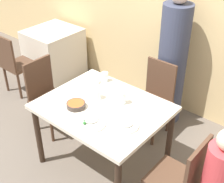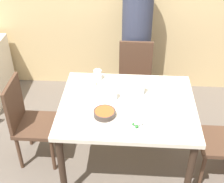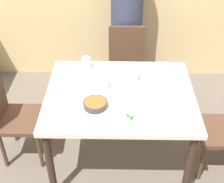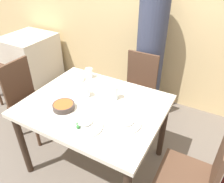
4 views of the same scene
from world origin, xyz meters
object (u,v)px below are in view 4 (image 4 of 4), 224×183
at_px(person_adult, 150,56).
at_px(plate_rice_adult, 125,122).
at_px(chair_child_spot, 196,175).
at_px(bowl_curry, 64,106).
at_px(glass_water_tall, 85,91).
at_px(chair_adult_spot, 137,89).

relative_size(person_adult, plate_rice_adult, 6.54).
xyz_separation_m(chair_child_spot, person_adult, (-0.87, 1.24, 0.30)).
relative_size(bowl_curry, glass_water_tall, 1.84).
xyz_separation_m(person_adult, bowl_curry, (-0.26, -1.35, 0.00)).
bearing_deg(chair_child_spot, chair_adult_spot, -136.06).
bearing_deg(glass_water_tall, person_adult, 79.26).
height_order(chair_adult_spot, bowl_curry, chair_adult_spot).
height_order(chair_adult_spot, plate_rice_adult, chair_adult_spot).
height_order(chair_child_spot, glass_water_tall, chair_child_spot).
bearing_deg(bowl_curry, glass_water_tall, 77.79).
bearing_deg(person_adult, chair_child_spot, -55.06).
bearing_deg(person_adult, chair_adult_spot, -90.00).
relative_size(chair_adult_spot, plate_rice_adult, 3.48).
height_order(bowl_curry, plate_rice_adult, bowl_curry).
distance_m(chair_child_spot, plate_rice_adult, 0.66).
height_order(person_adult, plate_rice_adult, person_adult).
height_order(chair_child_spot, plate_rice_adult, chair_child_spot).
distance_m(chair_child_spot, glass_water_tall, 1.13).
height_order(chair_adult_spot, glass_water_tall, chair_adult_spot).
bearing_deg(bowl_curry, person_adult, 78.99).
bearing_deg(glass_water_tall, chair_adult_spot, 74.64).
height_order(chair_adult_spot, person_adult, person_adult).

